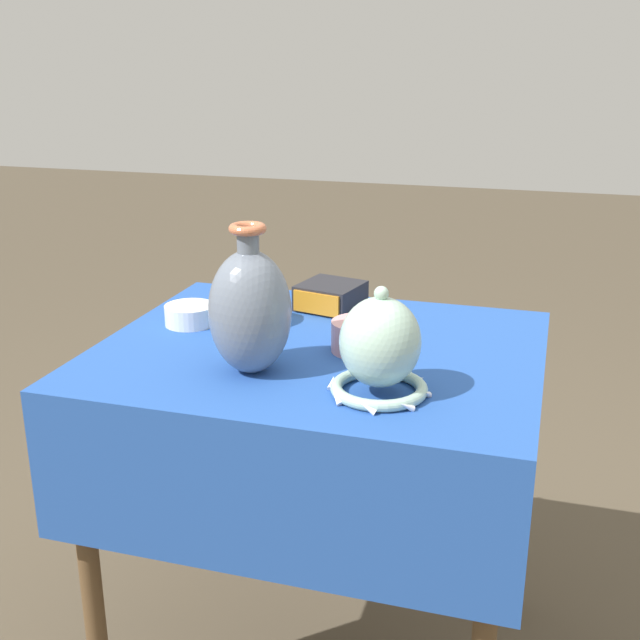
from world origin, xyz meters
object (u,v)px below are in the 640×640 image
object	(u,v)px
vase_dome_bell	(380,350)
jar_round_teal	(255,303)
pot_squat_porcelain	(190,315)
mosaic_tile_box	(330,296)
pot_squat_rose	(361,336)
vase_tall_bulbous	(250,310)

from	to	relation	value
vase_dome_bell	jar_round_teal	world-z (taller)	vase_dome_bell
pot_squat_porcelain	mosaic_tile_box	bearing A→B (deg)	37.09
jar_round_teal	pot_squat_rose	distance (m)	0.29
vase_dome_bell	vase_tall_bulbous	bearing A→B (deg)	172.32
vase_tall_bulbous	mosaic_tile_box	xyz separation A→B (m)	(0.04, 0.43, -0.09)
vase_dome_bell	pot_squat_porcelain	world-z (taller)	vase_dome_bell
jar_round_teal	vase_tall_bulbous	bearing A→B (deg)	-70.33
mosaic_tile_box	pot_squat_rose	xyz separation A→B (m)	(0.14, -0.26, 0.00)
vase_tall_bulbous	vase_dome_bell	distance (m)	0.27
vase_dome_bell	pot_squat_porcelain	size ratio (longest dim) A/B	1.81
vase_tall_bulbous	mosaic_tile_box	world-z (taller)	vase_tall_bulbous
vase_dome_bell	mosaic_tile_box	world-z (taller)	vase_dome_bell
vase_tall_bulbous	mosaic_tile_box	bearing A→B (deg)	85.14
vase_dome_bell	pot_squat_rose	distance (m)	0.23
mosaic_tile_box	pot_squat_porcelain	xyz separation A→B (m)	(-0.27, -0.21, -0.01)
vase_dome_bell	mosaic_tile_box	bearing A→B (deg)	115.86
pot_squat_porcelain	pot_squat_rose	size ratio (longest dim) A/B	0.93
jar_round_teal	pot_squat_rose	world-z (taller)	jar_round_teal
pot_squat_porcelain	vase_dome_bell	bearing A→B (deg)	-27.35
pot_squat_porcelain	pot_squat_rose	distance (m)	0.42
vase_tall_bulbous	jar_round_teal	bearing A→B (deg)	109.67
mosaic_tile_box	pot_squat_rose	size ratio (longest dim) A/B	1.38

